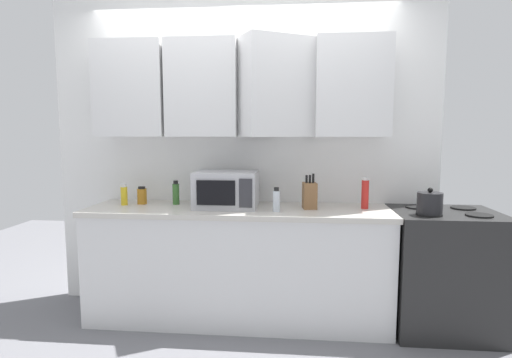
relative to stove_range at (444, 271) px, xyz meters
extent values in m
cube|color=white|center=(-1.56, 0.35, 0.85)|extent=(3.22, 0.06, 2.60)
cube|color=silver|center=(-2.43, 0.16, 1.37)|extent=(0.56, 0.33, 0.75)
cube|color=silver|center=(-1.85, 0.16, 1.37)|extent=(0.56, 0.33, 0.75)
cube|color=silver|center=(-1.27, 0.12, 1.37)|extent=(0.65, 0.56, 0.75)
cube|color=silver|center=(-0.69, 0.16, 1.37)|extent=(0.56, 0.33, 0.75)
cube|color=silver|center=(-1.56, 0.02, -0.02)|extent=(2.32, 0.60, 0.86)
cube|color=beige|center=(-1.56, 0.02, 0.43)|extent=(2.35, 0.63, 0.04)
cube|color=black|center=(0.00, 0.00, 0.00)|extent=(0.76, 0.64, 0.90)
cylinder|color=black|center=(-0.17, -0.14, 0.45)|extent=(0.18, 0.18, 0.01)
cylinder|color=black|center=(0.17, -0.14, 0.45)|extent=(0.18, 0.18, 0.01)
cylinder|color=black|center=(-0.17, 0.14, 0.45)|extent=(0.18, 0.18, 0.01)
cylinder|color=black|center=(0.17, 0.14, 0.45)|extent=(0.18, 0.18, 0.01)
cylinder|color=black|center=(-0.17, -0.14, 0.54)|extent=(0.17, 0.17, 0.15)
sphere|color=black|center=(-0.17, -0.14, 0.63)|extent=(0.04, 0.04, 0.04)
cube|color=#B7B7BC|center=(-1.65, 0.03, 0.59)|extent=(0.48, 0.36, 0.28)
cube|color=black|center=(-1.70, -0.15, 0.59)|extent=(0.29, 0.01, 0.18)
cube|color=#2D2D33|center=(-1.48, -0.15, 0.59)|extent=(0.10, 0.01, 0.21)
cube|color=brown|center=(-1.01, 0.03, 0.55)|extent=(0.12, 0.13, 0.20)
cylinder|color=black|center=(-1.03, 0.02, 0.68)|extent=(0.02, 0.02, 0.06)
cylinder|color=black|center=(-1.01, 0.02, 0.68)|extent=(0.02, 0.02, 0.06)
cylinder|color=black|center=(-0.98, 0.02, 0.68)|extent=(0.02, 0.02, 0.07)
cylinder|color=silver|center=(-1.25, -0.11, 0.53)|extent=(0.05, 0.05, 0.15)
cylinder|color=black|center=(-1.25, -0.11, 0.62)|extent=(0.04, 0.04, 0.03)
cylinder|color=#386B2D|center=(-2.08, 0.11, 0.53)|extent=(0.05, 0.05, 0.17)
cylinder|color=black|center=(-2.08, 0.11, 0.63)|extent=(0.04, 0.04, 0.03)
cylinder|color=#AD701E|center=(-2.36, 0.11, 0.51)|extent=(0.08, 0.08, 0.13)
cylinder|color=black|center=(-2.36, 0.11, 0.58)|extent=(0.06, 0.06, 0.02)
cylinder|color=red|center=(-0.58, 0.07, 0.56)|extent=(0.06, 0.06, 0.22)
cylinder|color=silver|center=(-0.58, 0.07, 0.68)|extent=(0.04, 0.04, 0.02)
cylinder|color=gold|center=(-2.49, 0.05, 0.52)|extent=(0.05, 0.05, 0.15)
cylinder|color=silver|center=(-2.49, 0.05, 0.61)|extent=(0.04, 0.04, 0.03)
camera|label=1|loc=(-1.12, -3.09, 1.03)|focal=28.75mm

